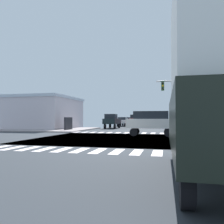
{
  "coord_description": "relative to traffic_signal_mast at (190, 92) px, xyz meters",
  "views": [
    {
      "loc": [
        3.67,
        -18.64,
        1.69
      ],
      "look_at": [
        -1.8,
        4.53,
        2.32
      ],
      "focal_mm": 36.79,
      "sensor_mm": 36.0,
      "label": 1
    }
  ],
  "objects": [
    {
      "name": "bank_building",
      "position": [
        -23.05,
        6.82,
        -2.07
      ],
      "size": [
        14.19,
        11.0,
        5.02
      ],
      "color": "silver",
      "rests_on": "ground"
    },
    {
      "name": "street_lamp",
      "position": [
        1.3,
        12.2,
        0.26
      ],
      "size": [
        1.78,
        0.32,
        8.12
      ],
      "color": "gray",
      "rests_on": "ground"
    },
    {
      "name": "box_truck_outer_1",
      "position": [
        -1.19,
        -19.52,
        -2.02
      ],
      "size": [
        2.4,
        7.2,
        4.85
      ],
      "color": "black",
      "rests_on": "ground"
    },
    {
      "name": "suv_crossing_1",
      "position": [
        -8.19,
        17.7,
        -3.19
      ],
      "size": [
        1.96,
        4.6,
        2.34
      ],
      "rotation": [
        0.0,
        0.0,
        3.14
      ],
      "color": "black",
      "rests_on": "ground"
    },
    {
      "name": "sedan_farside_1",
      "position": [
        -11.19,
        25.35,
        -3.47
      ],
      "size": [
        1.8,
        4.3,
        1.88
      ],
      "rotation": [
        0.0,
        0.0,
        3.14
      ],
      "color": "black",
      "rests_on": "ground"
    },
    {
      "name": "crosswalk_far",
      "position": [
        -6.44,
        -0.29,
        -4.58
      ],
      "size": [
        13.5,
        2.0,
        0.01
      ],
      "color": "white",
      "rests_on": "ground"
    },
    {
      "name": "ground",
      "position": [
        -6.19,
        -7.59,
        -4.61
      ],
      "size": [
        90.0,
        90.0,
        0.05
      ],
      "color": "#2E3339"
    },
    {
      "name": "traffic_signal_mast",
      "position": [
        0.0,
        0.0,
        0.0
      ],
      "size": [
        6.02,
        0.55,
        6.23
      ],
      "color": "gray",
      "rests_on": "ground"
    },
    {
      "name": "crosswalk_near",
      "position": [
        -6.44,
        -14.89,
        -4.58
      ],
      "size": [
        13.5,
        2.0,
        0.01
      ],
      "color": "white",
      "rests_on": "ground"
    },
    {
      "name": "sedan_queued_2",
      "position": [
        -11.19,
        19.88,
        -3.47
      ],
      "size": [
        1.8,
        4.3,
        1.88
      ],
      "rotation": [
        0.0,
        0.0,
        3.14
      ],
      "color": "black",
      "rests_on": "ground"
    },
    {
      "name": "pickup_nearside_1",
      "position": [
        -11.19,
        10.51,
        -3.3
      ],
      "size": [
        2.0,
        5.1,
        2.35
      ],
      "rotation": [
        0.0,
        0.0,
        3.14
      ],
      "color": "black",
      "rests_on": "ground"
    },
    {
      "name": "sidewalk_corner_nw",
      "position": [
        -19.19,
        4.41,
        -4.52
      ],
      "size": [
        12.0,
        12.0,
        0.14
      ],
      "color": "gray",
      "rests_on": "ground"
    },
    {
      "name": "suv_trailing_2",
      "position": [
        -3.92,
        -4.09,
        -3.19
      ],
      "size": [
        4.6,
        1.96,
        2.34
      ],
      "rotation": [
        0.0,
        0.0,
        4.71
      ],
      "color": "black",
      "rests_on": "ground"
    }
  ]
}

